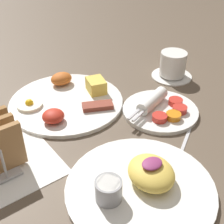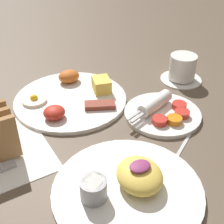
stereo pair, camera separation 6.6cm
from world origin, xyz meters
The scene contains 6 objects.
ground_plane centered at (0.00, 0.00, 0.00)m, with size 3.00×3.00×0.00m, color brown.
plate_breakfast centered at (0.00, 0.19, 0.01)m, with size 0.29×0.29×0.05m.
plate_condiments centered at (0.17, 0.01, 0.01)m, with size 0.20×0.19×0.04m.
plate_foreground centered at (-0.04, -0.15, 0.01)m, with size 0.28×0.28×0.06m.
coffee_cup centered at (0.33, 0.13, 0.04)m, with size 0.12×0.12×0.08m.
teaspoon centered at (0.16, -0.09, 0.00)m, with size 0.12×0.07×0.01m.
Camera 2 is at (-0.26, -0.46, 0.44)m, focal length 50.00 mm.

